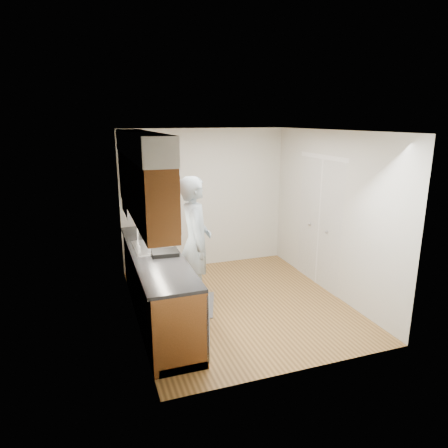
{
  "coord_description": "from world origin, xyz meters",
  "views": [
    {
      "loc": [
        -2.0,
        -5.06,
        2.65
      ],
      "look_at": [
        -0.15,
        0.25,
        1.17
      ],
      "focal_mm": 32.0,
      "sensor_mm": 36.0,
      "label": 1
    }
  ],
  "objects_px": {
    "person": "(195,234)",
    "dish_rack": "(165,253)",
    "soap_bottle_b": "(149,228)",
    "soap_bottle_c": "(150,228)",
    "soap_bottle_a": "(144,228)"
  },
  "relations": [
    {
      "from": "dish_rack",
      "to": "soap_bottle_a",
      "type": "bearing_deg",
      "value": 102.6
    },
    {
      "from": "person",
      "to": "soap_bottle_c",
      "type": "xyz_separation_m",
      "value": [
        -0.52,
        0.76,
        -0.07
      ]
    },
    {
      "from": "person",
      "to": "soap_bottle_b",
      "type": "bearing_deg",
      "value": 45.18
    },
    {
      "from": "soap_bottle_a",
      "to": "soap_bottle_b",
      "type": "bearing_deg",
      "value": 61.11
    },
    {
      "from": "soap_bottle_b",
      "to": "dish_rack",
      "type": "bearing_deg",
      "value": -87.8
    },
    {
      "from": "soap_bottle_a",
      "to": "dish_rack",
      "type": "relative_size",
      "value": 0.82
    },
    {
      "from": "person",
      "to": "soap_bottle_a",
      "type": "distance_m",
      "value": 0.88
    },
    {
      "from": "person",
      "to": "dish_rack",
      "type": "distance_m",
      "value": 0.59
    },
    {
      "from": "soap_bottle_a",
      "to": "soap_bottle_c",
      "type": "relative_size",
      "value": 1.72
    },
    {
      "from": "soap_bottle_b",
      "to": "soap_bottle_c",
      "type": "relative_size",
      "value": 1.08
    },
    {
      "from": "soap_bottle_b",
      "to": "dish_rack",
      "type": "xyz_separation_m",
      "value": [
        0.04,
        -1.08,
        -0.06
      ]
    },
    {
      "from": "soap_bottle_c",
      "to": "dish_rack",
      "type": "bearing_deg",
      "value": -88.41
    },
    {
      "from": "person",
      "to": "dish_rack",
      "type": "bearing_deg",
      "value": 132.34
    },
    {
      "from": "soap_bottle_c",
      "to": "person",
      "type": "bearing_deg",
      "value": -55.27
    },
    {
      "from": "person",
      "to": "soap_bottle_c",
      "type": "relative_size",
      "value": 13.3
    }
  ]
}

